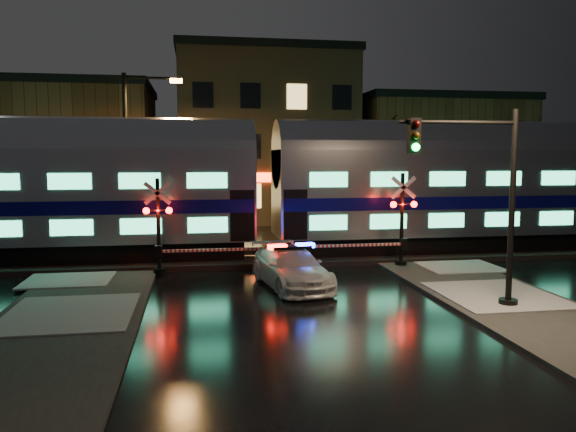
# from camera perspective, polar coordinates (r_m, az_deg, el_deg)

# --- Properties ---
(ground) EXTENTS (120.00, 120.00, 0.00)m
(ground) POSITION_cam_1_polar(r_m,az_deg,el_deg) (19.98, -0.67, -7.07)
(ground) COLOR black
(ground) RESTS_ON ground
(ballast) EXTENTS (90.00, 4.20, 0.24)m
(ballast) POSITION_cam_1_polar(r_m,az_deg,el_deg) (24.81, -2.41, -4.21)
(ballast) COLOR black
(ballast) RESTS_ON ground
(sidewalk_left) EXTENTS (4.00, 20.00, 0.12)m
(sidewalk_left) POSITION_cam_1_polar(r_m,az_deg,el_deg) (14.42, -23.77, -12.53)
(sidewalk_left) COLOR #2D2D2D
(sidewalk_left) RESTS_ON ground
(sidewalk_right) EXTENTS (4.00, 20.00, 0.12)m
(sidewalk_right) POSITION_cam_1_polar(r_m,az_deg,el_deg) (16.85, 25.53, -9.94)
(sidewalk_right) COLOR #2D2D2D
(sidewalk_right) RESTS_ON ground
(building_left) EXTENTS (14.00, 10.00, 9.00)m
(building_left) POSITION_cam_1_polar(r_m,az_deg,el_deg) (42.45, -23.17, 5.51)
(building_left) COLOR brown
(building_left) RESTS_ON ground
(building_mid) EXTENTS (12.00, 11.00, 11.50)m
(building_mid) POSITION_cam_1_polar(r_m,az_deg,el_deg) (42.05, -2.62, 7.69)
(building_mid) COLOR brown
(building_mid) RESTS_ON ground
(building_right) EXTENTS (12.00, 10.00, 8.50)m
(building_right) POSITION_cam_1_polar(r_m,az_deg,el_deg) (44.97, 14.24, 5.49)
(building_right) COLOR brown
(building_right) RESTS_ON ground
(train) EXTENTS (51.00, 3.12, 5.92)m
(train) POSITION_cam_1_polar(r_m,az_deg,el_deg) (24.44, -2.40, 3.35)
(train) COLOR black
(train) RESTS_ON ballast
(police_car) EXTENTS (2.65, 4.94, 1.52)m
(police_car) POSITION_cam_1_polar(r_m,az_deg,el_deg) (19.63, 0.34, -5.25)
(police_car) COLOR white
(police_car) RESTS_ON ground
(crossing_signal_right) EXTENTS (5.48, 0.64, 3.88)m
(crossing_signal_right) POSITION_cam_1_polar(r_m,az_deg,el_deg) (23.13, 10.71, -1.35)
(crossing_signal_right) COLOR black
(crossing_signal_right) RESTS_ON ground
(crossing_signal_left) EXTENTS (5.27, 0.63, 3.73)m
(crossing_signal_left) POSITION_cam_1_polar(r_m,az_deg,el_deg) (21.77, -12.07, -2.01)
(crossing_signal_left) COLOR black
(crossing_signal_left) RESTS_ON ground
(traffic_light) EXTENTS (3.81, 0.69, 5.90)m
(traffic_light) POSITION_cam_1_polar(r_m,az_deg,el_deg) (17.23, 19.25, 1.06)
(traffic_light) COLOR black
(traffic_light) RESTS_ON ground
(streetlight) EXTENTS (2.85, 0.30, 8.52)m
(streetlight) POSITION_cam_1_polar(r_m,az_deg,el_deg) (28.40, -15.54, 6.59)
(streetlight) COLOR black
(streetlight) RESTS_ON ground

